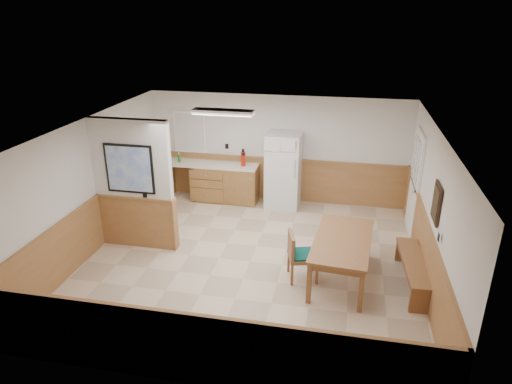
% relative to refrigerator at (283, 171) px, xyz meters
% --- Properties ---
extents(ground, '(6.00, 6.00, 0.00)m').
position_rel_refrigerator_xyz_m(ground, '(-0.21, -2.63, -0.86)').
color(ground, beige).
rests_on(ground, ground).
extents(ceiling, '(6.00, 6.00, 0.02)m').
position_rel_refrigerator_xyz_m(ceiling, '(-0.21, -2.63, 1.64)').
color(ceiling, white).
rests_on(ceiling, back_wall).
extents(back_wall, '(6.00, 0.02, 2.50)m').
position_rel_refrigerator_xyz_m(back_wall, '(-0.21, 0.37, 0.39)').
color(back_wall, silver).
rests_on(back_wall, ground).
extents(right_wall, '(0.02, 6.00, 2.50)m').
position_rel_refrigerator_xyz_m(right_wall, '(2.79, -2.63, 0.39)').
color(right_wall, silver).
rests_on(right_wall, ground).
extents(left_wall, '(0.02, 6.00, 2.50)m').
position_rel_refrigerator_xyz_m(left_wall, '(-3.21, -2.63, 0.39)').
color(left_wall, silver).
rests_on(left_wall, ground).
extents(wainscot_back, '(6.00, 0.04, 1.00)m').
position_rel_refrigerator_xyz_m(wainscot_back, '(-0.21, 0.35, -0.36)').
color(wainscot_back, '#A56B42').
rests_on(wainscot_back, ground).
extents(wainscot_right, '(0.04, 6.00, 1.00)m').
position_rel_refrigerator_xyz_m(wainscot_right, '(2.77, -2.63, -0.36)').
color(wainscot_right, '#A56B42').
rests_on(wainscot_right, ground).
extents(wainscot_left, '(0.04, 6.00, 1.00)m').
position_rel_refrigerator_xyz_m(wainscot_left, '(-3.19, -2.63, -0.36)').
color(wainscot_left, '#A56B42').
rests_on(wainscot_left, ground).
extents(partition_wall, '(1.50, 0.20, 2.50)m').
position_rel_refrigerator_xyz_m(partition_wall, '(-2.46, -2.43, 0.37)').
color(partition_wall, silver).
rests_on(partition_wall, ground).
extents(kitchen_counter, '(2.20, 0.61, 1.00)m').
position_rel_refrigerator_xyz_m(kitchen_counter, '(-1.42, 0.05, -0.40)').
color(kitchen_counter, olive).
rests_on(kitchen_counter, ground).
extents(exterior_door, '(0.07, 1.02, 2.15)m').
position_rel_refrigerator_xyz_m(exterior_door, '(2.75, -0.73, 0.19)').
color(exterior_door, white).
rests_on(exterior_door, ground).
extents(kitchen_window, '(0.80, 0.04, 1.00)m').
position_rel_refrigerator_xyz_m(kitchen_window, '(-2.31, 0.35, 0.69)').
color(kitchen_window, white).
rests_on(kitchen_window, back_wall).
extents(wall_painting, '(0.04, 0.50, 0.60)m').
position_rel_refrigerator_xyz_m(wall_painting, '(2.75, -2.93, 0.69)').
color(wall_painting, black).
rests_on(wall_painting, right_wall).
extents(fluorescent_fixture, '(1.20, 0.30, 0.09)m').
position_rel_refrigerator_xyz_m(fluorescent_fixture, '(-1.01, -1.33, 1.58)').
color(fluorescent_fixture, white).
rests_on(fluorescent_fixture, ceiling).
extents(refrigerator, '(0.78, 0.73, 1.73)m').
position_rel_refrigerator_xyz_m(refrigerator, '(0.00, 0.00, 0.00)').
color(refrigerator, white).
rests_on(refrigerator, ground).
extents(dining_table, '(1.07, 1.89, 0.75)m').
position_rel_refrigerator_xyz_m(dining_table, '(1.41, -2.85, -0.20)').
color(dining_table, '#9A6438').
rests_on(dining_table, ground).
extents(dining_bench, '(0.45, 1.66, 0.45)m').
position_rel_refrigerator_xyz_m(dining_bench, '(2.59, -2.82, -0.52)').
color(dining_bench, '#9A6438').
rests_on(dining_bench, ground).
extents(dining_chair, '(0.76, 0.61, 0.85)m').
position_rel_refrigerator_xyz_m(dining_chair, '(0.68, -3.00, -0.37)').
color(dining_chair, '#9A6438').
rests_on(dining_chair, ground).
extents(fire_extinguisher, '(0.13, 0.13, 0.41)m').
position_rel_refrigerator_xyz_m(fire_extinguisher, '(-0.94, 0.03, 0.22)').
color(fire_extinguisher, red).
rests_on(fire_extinguisher, kitchen_counter).
extents(soap_bottle, '(0.07, 0.07, 0.20)m').
position_rel_refrigerator_xyz_m(soap_bottle, '(-2.49, 0.00, 0.13)').
color(soap_bottle, '#188424').
rests_on(soap_bottle, kitchen_counter).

